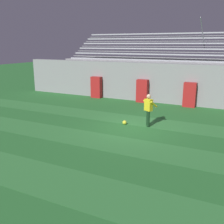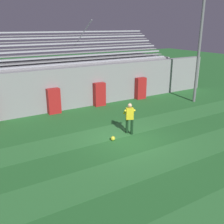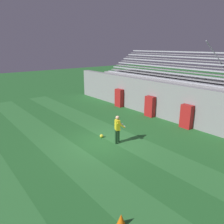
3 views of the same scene
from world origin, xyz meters
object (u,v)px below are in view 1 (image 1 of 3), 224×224
object	(u,v)px
goalkeeper	(149,108)
soccer_ball	(124,122)
padding_pillar_gate_right	(190,95)
padding_pillar_gate_left	(142,91)
padding_pillar_far_left	(96,87)

from	to	relation	value
goalkeeper	soccer_ball	xyz separation A→B (m)	(-1.19, -0.30, -0.84)
padding_pillar_gate_right	soccer_ball	bearing A→B (deg)	-112.30
goalkeeper	soccer_ball	bearing A→B (deg)	-165.93
padding_pillar_gate_left	padding_pillar_gate_right	size ratio (longest dim) A/B	1.00
padding_pillar_gate_left	soccer_ball	size ratio (longest dim) A/B	7.47
soccer_ball	padding_pillar_far_left	bearing A→B (deg)	130.89
padding_pillar_gate_right	padding_pillar_far_left	xyz separation A→B (m)	(-7.14, 0.00, 0.00)
goalkeeper	soccer_ball	distance (m)	1.49
padding_pillar_gate_right	soccer_ball	xyz separation A→B (m)	(-2.29, -5.59, -0.71)
padding_pillar_gate_left	goalkeeper	distance (m)	5.75
goalkeeper	padding_pillar_gate_right	bearing A→B (deg)	78.27
padding_pillar_gate_right	soccer_ball	distance (m)	6.09
padding_pillar_far_left	soccer_ball	xyz separation A→B (m)	(4.84, -5.59, -0.71)
padding_pillar_gate_left	padding_pillar_gate_right	xyz separation A→B (m)	(3.34, 0.00, 0.00)
padding_pillar_far_left	padding_pillar_gate_left	bearing A→B (deg)	0.00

